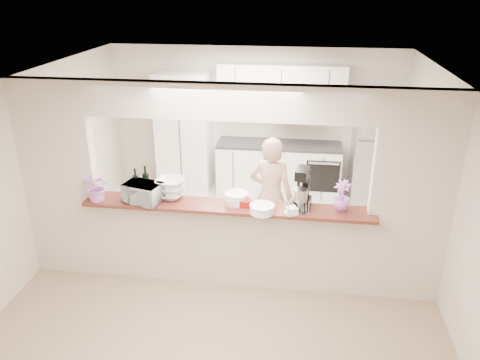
% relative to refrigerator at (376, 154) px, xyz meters
% --- Properties ---
extents(floor, '(6.00, 6.00, 0.00)m').
position_rel_refrigerator_xyz_m(floor, '(-2.05, -2.65, -0.85)').
color(floor, '#9E866B').
rests_on(floor, ground).
extents(tile_overlay, '(5.00, 2.90, 0.01)m').
position_rel_refrigerator_xyz_m(tile_overlay, '(-2.05, -1.10, -0.84)').
color(tile_overlay, beige).
rests_on(tile_overlay, floor).
extents(partition, '(5.00, 0.15, 2.50)m').
position_rel_refrigerator_xyz_m(partition, '(-2.05, -2.65, 0.63)').
color(partition, beige).
rests_on(partition, floor).
extents(bar_counter, '(3.40, 0.38, 1.09)m').
position_rel_refrigerator_xyz_m(bar_counter, '(-2.05, -2.65, -0.27)').
color(bar_counter, beige).
rests_on(bar_counter, floor).
extents(kitchen_cabinets, '(3.15, 0.62, 2.25)m').
position_rel_refrigerator_xyz_m(kitchen_cabinets, '(-2.24, 0.07, 0.12)').
color(kitchen_cabinets, white).
rests_on(kitchen_cabinets, floor).
extents(refrigerator, '(0.75, 0.70, 1.70)m').
position_rel_refrigerator_xyz_m(refrigerator, '(0.00, 0.00, 0.00)').
color(refrigerator, '#B3B3B8').
rests_on(refrigerator, floor).
extents(flower_left, '(0.40, 0.38, 0.35)m').
position_rel_refrigerator_xyz_m(flower_left, '(-3.57, -2.80, 0.42)').
color(flower_left, pink).
rests_on(flower_left, bar_counter).
extents(wine_bottle_a, '(0.07, 0.07, 0.35)m').
position_rel_refrigerator_xyz_m(wine_bottle_a, '(-3.18, -2.58, 0.38)').
color(wine_bottle_a, black).
rests_on(wine_bottle_a, bar_counter).
extents(wine_bottle_b, '(0.08, 0.08, 0.39)m').
position_rel_refrigerator_xyz_m(wine_bottle_b, '(-3.05, -2.58, 0.39)').
color(wine_bottle_b, black).
rests_on(wine_bottle_b, bar_counter).
extents(toaster_oven, '(0.49, 0.39, 0.24)m').
position_rel_refrigerator_xyz_m(toaster_oven, '(-3.04, -2.75, 0.36)').
color(toaster_oven, silver).
rests_on(toaster_oven, bar_counter).
extents(serving_bowls, '(0.36, 0.36, 0.24)m').
position_rel_refrigerator_xyz_m(serving_bowls, '(-2.75, -2.60, 0.36)').
color(serving_bowls, silver).
rests_on(serving_bowls, bar_counter).
extents(plate_stack_a, '(0.27, 0.27, 0.13)m').
position_rel_refrigerator_xyz_m(plate_stack_a, '(-1.95, -2.62, 0.30)').
color(plate_stack_a, white).
rests_on(plate_stack_a, bar_counter).
extents(plate_stack_b, '(0.28, 0.28, 0.10)m').
position_rel_refrigerator_xyz_m(plate_stack_b, '(-1.63, -2.84, 0.29)').
color(plate_stack_b, white).
rests_on(plate_stack_b, bar_counter).
extents(red_bowl, '(0.16, 0.16, 0.08)m').
position_rel_refrigerator_xyz_m(red_bowl, '(-1.85, -2.68, 0.28)').
color(red_bowl, maroon).
rests_on(red_bowl, bar_counter).
extents(tan_bowl, '(0.15, 0.15, 0.07)m').
position_rel_refrigerator_xyz_m(tan_bowl, '(-2.00, -2.68, 0.28)').
color(tan_bowl, beige).
rests_on(tan_bowl, bar_counter).
extents(utensil_caddy, '(0.30, 0.24, 0.25)m').
position_rel_refrigerator_xyz_m(utensil_caddy, '(-1.25, -2.80, 0.34)').
color(utensil_caddy, silver).
rests_on(utensil_caddy, bar_counter).
extents(stand_mixer, '(0.25, 0.35, 0.47)m').
position_rel_refrigerator_xyz_m(stand_mixer, '(-1.20, -2.58, 0.45)').
color(stand_mixer, black).
rests_on(stand_mixer, bar_counter).
extents(flower_right, '(0.25, 0.25, 0.35)m').
position_rel_refrigerator_xyz_m(flower_right, '(-0.75, -2.64, 0.41)').
color(flower_right, '#AA65BD').
rests_on(flower_right, bar_counter).
extents(person, '(0.66, 0.50, 1.64)m').
position_rel_refrigerator_xyz_m(person, '(-1.60, -1.82, -0.03)').
color(person, tan).
rests_on(person, floor).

